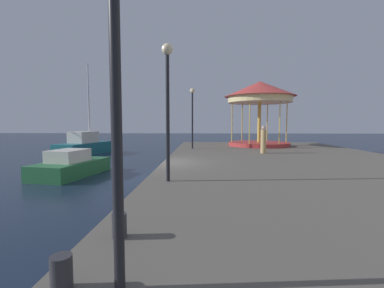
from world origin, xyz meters
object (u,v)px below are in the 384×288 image
object	(u,v)px
lamp_post_mid_promenade	(168,88)
sailboat_teal	(84,145)
carousel	(260,98)
bollard_center	(61,273)
motorboat_green	(71,166)
lamp_post_far_end	(192,108)
person_far_corner	(263,140)
bollard_south	(119,225)

from	to	relation	value
lamp_post_mid_promenade	sailboat_teal	bearing A→B (deg)	123.09
carousel	bollard_center	distance (m)	21.01
motorboat_green	sailboat_teal	world-z (taller)	sailboat_teal
sailboat_teal	carousel	size ratio (longest dim) A/B	1.36
lamp_post_far_end	carousel	bearing A→B (deg)	26.10
lamp_post_mid_promenade	person_far_corner	world-z (taller)	lamp_post_mid_promenade
motorboat_green	carousel	xyz separation A→B (m)	(11.44, 9.29, 4.26)
lamp_post_far_end	motorboat_green	bearing A→B (deg)	-132.06
motorboat_green	lamp_post_far_end	size ratio (longest dim) A/B	0.99
motorboat_green	person_far_corner	size ratio (longest dim) A/B	2.57
person_far_corner	bollard_south	bearing A→B (deg)	-112.23
bollard_south	bollard_center	distance (m)	1.42
lamp_post_far_end	bollard_center	world-z (taller)	lamp_post_far_end
motorboat_green	sailboat_teal	size ratio (longest dim) A/B	0.56
motorboat_green	sailboat_teal	xyz separation A→B (m)	(-3.67, 9.53, 0.24)
motorboat_green	lamp_post_far_end	world-z (taller)	lamp_post_far_end
sailboat_teal	bollard_center	xyz separation A→B (m)	(8.84, -19.94, 0.25)
sailboat_teal	bollard_south	world-z (taller)	sailboat_teal
lamp_post_mid_promenade	bollard_south	distance (m)	5.12
person_far_corner	carousel	bearing A→B (deg)	80.96
sailboat_teal	lamp_post_far_end	bearing A→B (deg)	-16.95
motorboat_green	lamp_post_mid_promenade	world-z (taller)	lamp_post_mid_promenade
carousel	bollard_south	size ratio (longest dim) A/B	14.58
lamp_post_far_end	bollard_south	size ratio (longest dim) A/B	11.16
sailboat_teal	lamp_post_mid_promenade	size ratio (longest dim) A/B	1.82
motorboat_green	bollard_south	world-z (taller)	motorboat_green
lamp_post_far_end	person_far_corner	world-z (taller)	lamp_post_far_end
sailboat_teal	bollard_south	distance (m)	20.63
lamp_post_mid_promenade	lamp_post_far_end	distance (m)	11.32
lamp_post_far_end	bollard_center	size ratio (longest dim) A/B	11.16
lamp_post_mid_promenade	person_far_corner	xyz separation A→B (m)	(4.93, 8.35, -2.17)
motorboat_green	lamp_post_mid_promenade	size ratio (longest dim) A/B	1.01
sailboat_teal	lamp_post_mid_promenade	distance (m)	17.28
lamp_post_far_end	bollard_south	world-z (taller)	lamp_post_far_end
carousel	lamp_post_far_end	bearing A→B (deg)	-153.90
motorboat_green	lamp_post_mid_promenade	distance (m)	8.03
sailboat_teal	person_far_corner	distance (m)	15.41
carousel	lamp_post_far_end	world-z (taller)	carousel
sailboat_teal	bollard_center	bearing A→B (deg)	-66.10
carousel	lamp_post_far_end	distance (m)	6.18
sailboat_teal	lamp_post_mid_promenade	world-z (taller)	sailboat_teal
lamp_post_mid_promenade	bollard_center	world-z (taller)	lamp_post_mid_promenade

